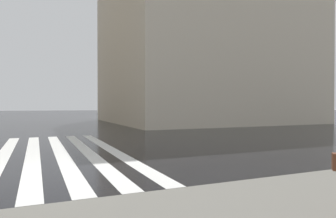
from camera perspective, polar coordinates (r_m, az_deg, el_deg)
The scene contains 3 objects.
ground_plane at distance 8.84m, azimuth -25.06°, elevation -11.51°, with size 220.00×220.00×0.00m, color black.
zebra_crossing at distance 12.79m, azimuth -26.33°, elevation -7.73°, with size 13.00×7.50×0.01m.
haussmann_block_corner at distance 36.61m, azimuth 6.16°, elevation 17.09°, with size 18.71×20.06×24.93m.
Camera 1 is at (-8.64, -0.23, 1.86)m, focal length 32.42 mm.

